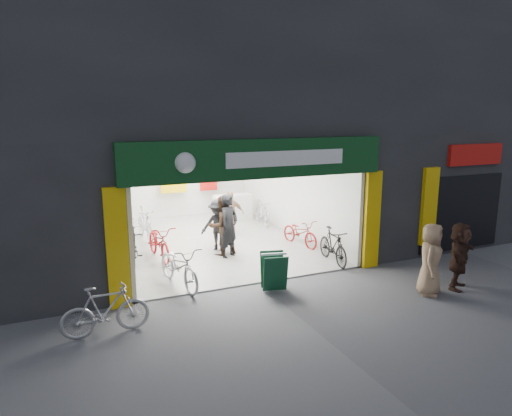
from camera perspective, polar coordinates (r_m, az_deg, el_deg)
ground at (r=11.23m, az=0.33°, el=-9.45°), size 60.00×60.00×0.00m
building at (r=15.44m, az=-4.21°, el=12.68°), size 17.00×10.27×8.00m
bike_left_front at (r=11.04m, az=-9.59°, el=-7.15°), size 1.05×2.06×1.03m
bike_left_midfront at (r=13.00m, az=-15.00°, el=-4.63°), size 0.70×1.67×0.97m
bike_left_midback at (r=13.14m, az=-12.01°, el=-4.20°), size 0.81×1.98×1.02m
bike_left_back at (r=15.17m, az=-13.69°, el=-1.95°), size 0.66×1.87×1.11m
bike_right_front at (r=12.72m, az=9.59°, el=-4.70°), size 0.66×1.69×0.99m
bike_right_mid at (r=14.25m, az=5.53°, el=-3.07°), size 0.82×1.70×0.85m
bike_right_back at (r=16.71m, az=0.78°, el=-0.61°), size 0.62×1.64×0.96m
parked_bike at (r=9.10m, az=-18.32°, el=-12.03°), size 1.62×0.47×0.97m
customer_a at (r=12.93m, az=-3.41°, el=-2.31°), size 0.81×0.75×1.85m
customer_b at (r=13.18m, az=-4.27°, el=-2.25°), size 0.96×0.81×1.76m
customer_c at (r=13.57m, az=-4.80°, el=-2.21°), size 1.17×1.10×1.59m
customer_d at (r=15.39m, az=-3.16°, el=-0.69°), size 0.94×0.57×1.50m
pedestrian_near at (r=11.08m, az=20.98°, el=-6.02°), size 0.96×0.93×1.66m
pedestrian_far at (r=11.72m, az=24.07°, el=-5.48°), size 1.48×1.24×1.59m
sandwich_board at (r=10.70m, az=2.25°, el=-7.81°), size 0.68×0.69×0.87m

